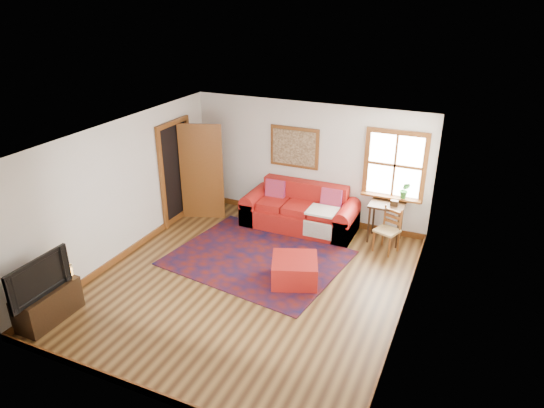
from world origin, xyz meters
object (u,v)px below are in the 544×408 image
at_px(side_table, 387,210).
at_px(media_cabinet, 48,304).
at_px(red_leather_sofa, 300,213).
at_px(red_ottoman, 295,270).
at_px(ladder_back_chair, 389,228).

xyz_separation_m(side_table, media_cabinet, (-4.01, -4.49, -0.39)).
xyz_separation_m(red_leather_sofa, media_cabinet, (-2.30, -4.40, -0.04)).
distance_m(red_ottoman, ladder_back_chair, 2.10).
height_order(side_table, media_cabinet, side_table).
xyz_separation_m(red_leather_sofa, ladder_back_chair, (1.85, -0.27, 0.16)).
bearing_deg(media_cabinet, red_leather_sofa, 62.45).
relative_size(red_leather_sofa, side_table, 2.97).
xyz_separation_m(ladder_back_chair, media_cabinet, (-4.14, -4.13, -0.20)).
bearing_deg(side_table, red_leather_sofa, -176.92).
bearing_deg(media_cabinet, ladder_back_chair, 44.93).
bearing_deg(red_leather_sofa, media_cabinet, -117.55).
xyz_separation_m(red_ottoman, ladder_back_chair, (1.19, 1.71, 0.24)).
bearing_deg(red_leather_sofa, red_ottoman, -71.73).
xyz_separation_m(red_leather_sofa, side_table, (1.71, 0.09, 0.35)).
distance_m(red_leather_sofa, ladder_back_chair, 1.87).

